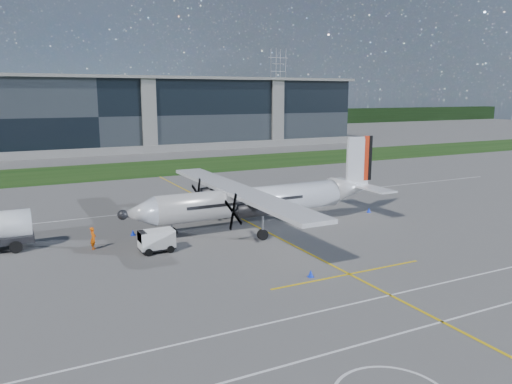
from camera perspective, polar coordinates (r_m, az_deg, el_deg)
ground at (r=74.39m, az=-13.36°, el=1.64°), size 400.00×400.00×0.00m
grass_strip at (r=82.10m, az=-14.69°, el=2.46°), size 400.00×18.00×0.04m
terminal_building at (r=112.82m, az=-18.41°, el=8.33°), size 120.00×20.00×15.00m
tree_line at (r=172.52m, az=-21.37°, el=7.41°), size 400.00×6.00×6.00m
pylon_east at (r=208.14m, az=2.53°, el=11.96°), size 9.00×4.60×30.00m
yellow_taxiway_centerline at (r=47.49m, az=-1.17°, el=-3.33°), size 0.20×70.00×0.01m
white_lane_line at (r=27.03m, az=16.01°, el=-15.32°), size 90.00×0.15×0.01m
turboprop_aircraft at (r=44.87m, az=0.51°, el=0.91°), size 25.09×26.02×7.81m
baggage_tug at (r=38.95m, az=-11.29°, el=-5.52°), size 2.81×1.69×1.69m
ground_crew_person at (r=40.77m, az=-18.13°, el=-4.87°), size 0.85×0.98×2.03m
safety_cone_nose_port at (r=40.08m, az=-12.36°, el=-5.97°), size 0.36×0.36×0.50m
safety_cone_nose_stbd at (r=43.98m, az=-13.89°, el=-4.51°), size 0.36×0.36×0.50m
safety_cone_tail at (r=52.18m, az=12.77°, el=-2.01°), size 0.36×0.36×0.50m
safety_cone_stbdwing at (r=57.23m, az=-7.63°, el=-0.68°), size 0.36×0.36×0.50m
safety_cone_portwing at (r=33.47m, az=6.27°, el=-9.23°), size 0.36×0.36×0.50m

